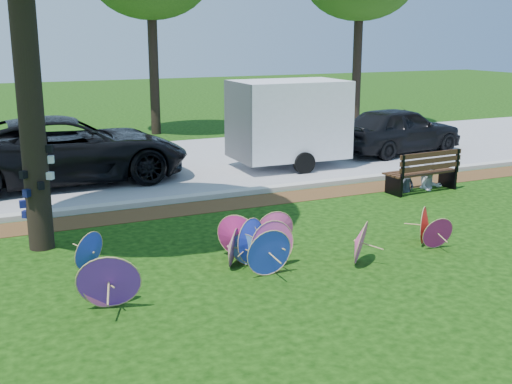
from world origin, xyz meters
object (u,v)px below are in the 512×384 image
Objects in this scene: parasol_pile at (250,247)px; person_left at (408,167)px; cargo_trailer at (289,119)px; park_bench at (420,171)px; person_right at (431,163)px; black_van at (67,150)px; dark_pickup at (399,130)px.

person_left is (5.62, 3.20, 0.25)m from parasol_pile.
cargo_trailer is (4.37, 7.02, 1.01)m from parasol_pile.
person_right is at bearing 5.02° from park_bench.
parasol_pile is 1.09× the size of black_van.
black_van is 1.98× the size of cargo_trailer.
person_right is (0.35, 0.05, 0.15)m from park_bench.
dark_pickup is 3.54× the size of person_left.
cargo_trailer is at bearing 86.85° from person_left.
black_van is 9.16m from person_right.
person_left is at bearing 168.76° from park_bench.
cargo_trailer is 2.49× the size of person_left.
person_left is (-2.96, -4.31, -0.13)m from dark_pickup.
dark_pickup is at bearing 74.28° from person_right.
person_left is (1.25, -3.82, -0.76)m from cargo_trailer.
dark_pickup reaches higher than park_bench.
cargo_trailer reaches higher than person_right.
parasol_pile is at bearing -120.47° from cargo_trailer.
parasol_pile is at bearing -171.56° from person_left.
black_van is at bearing 81.24° from dark_pickup.
dark_pickup is 4.28m from cargo_trailer.
person_left reaches higher than parasol_pile.
person_right is (0.70, 0.00, 0.03)m from person_left.
person_left is 0.96× the size of person_right.
cargo_trailer is 2.39× the size of person_right.
parasol_pile is 5.16× the size of person_right.
dark_pickup reaches higher than person_left.
cargo_trailer reaches higher than dark_pickup.
cargo_trailer is 4.28m from park_bench.
person_right reaches higher than person_left.
black_van is 3.20× the size of park_bench.
black_van is 6.10m from cargo_trailer.
person_right reaches higher than parasol_pile.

